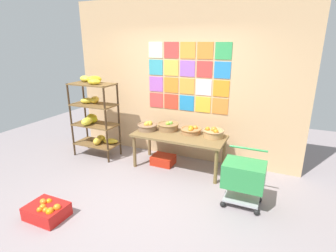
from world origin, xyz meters
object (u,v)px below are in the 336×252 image
(banana_shelf_unit, at_px, (94,113))
(fruit_basket_centre, at_px, (214,133))
(fruit_basket_back_left, at_px, (191,130))
(shopping_cart, at_px, (244,176))
(orange_crate_foreground, at_px, (47,211))
(fruit_basket_back_right, at_px, (168,126))
(display_table, at_px, (179,139))
(fruit_basket_right, at_px, (147,126))
(produce_crate_under_table, at_px, (163,160))

(banana_shelf_unit, height_order, fruit_basket_centre, banana_shelf_unit)
(fruit_basket_back_left, xyz_separation_m, shopping_cart, (1.07, -0.88, -0.25))
(fruit_basket_centre, bearing_deg, orange_crate_foreground, -126.36)
(fruit_basket_back_right, bearing_deg, banana_shelf_unit, -168.79)
(banana_shelf_unit, height_order, fruit_basket_back_right, banana_shelf_unit)
(display_table, xyz_separation_m, fruit_basket_right, (-0.64, 0.02, 0.14))
(fruit_basket_back_left, xyz_separation_m, produce_crate_under_table, (-0.48, -0.15, -0.61))
(banana_shelf_unit, relative_size, produce_crate_under_table, 3.91)
(banana_shelf_unit, xyz_separation_m, display_table, (1.74, 0.12, -0.30))
(fruit_basket_back_right, bearing_deg, fruit_basket_centre, -1.81)
(fruit_basket_back_right, relative_size, produce_crate_under_table, 0.96)
(orange_crate_foreground, bearing_deg, display_table, 63.26)
(orange_crate_foreground, bearing_deg, produce_crate_under_table, 71.01)
(fruit_basket_right, relative_size, shopping_cart, 0.47)
(fruit_basket_back_right, height_order, fruit_basket_back_left, fruit_basket_back_right)
(fruit_basket_right, bearing_deg, orange_crate_foreground, -100.73)
(display_table, bearing_deg, fruit_basket_right, 178.43)
(fruit_basket_back_left, relative_size, shopping_cart, 0.48)
(banana_shelf_unit, bearing_deg, produce_crate_under_table, 5.50)
(banana_shelf_unit, xyz_separation_m, fruit_basket_centre, (2.31, 0.26, -0.15))
(banana_shelf_unit, height_order, shopping_cart, banana_shelf_unit)
(orange_crate_foreground, height_order, shopping_cart, shopping_cart)
(shopping_cart, bearing_deg, fruit_basket_back_right, 138.54)
(fruit_basket_back_left, xyz_separation_m, orange_crate_foreground, (-1.19, -2.21, -0.59))
(banana_shelf_unit, bearing_deg, fruit_basket_right, 7.10)
(produce_crate_under_table, distance_m, shopping_cart, 1.75)
(produce_crate_under_table, bearing_deg, banana_shelf_unit, -174.50)
(fruit_basket_right, distance_m, shopping_cart, 2.02)
(fruit_basket_back_right, distance_m, fruit_basket_back_left, 0.44)
(fruit_basket_back_left, distance_m, fruit_basket_centre, 0.42)
(display_table, relative_size, fruit_basket_back_left, 4.34)
(display_table, relative_size, fruit_basket_centre, 4.50)
(fruit_basket_back_right, height_order, orange_crate_foreground, fruit_basket_back_right)
(banana_shelf_unit, height_order, fruit_basket_back_left, banana_shelf_unit)
(display_table, relative_size, produce_crate_under_table, 4.00)
(display_table, height_order, shopping_cart, shopping_cart)
(produce_crate_under_table, bearing_deg, fruit_basket_right, 179.89)
(fruit_basket_back_left, distance_m, produce_crate_under_table, 0.79)
(fruit_basket_right, height_order, fruit_basket_centre, fruit_basket_centre)
(fruit_basket_right, height_order, shopping_cart, fruit_basket_right)
(fruit_basket_centre, distance_m, orange_crate_foreground, 2.77)
(fruit_basket_back_left, height_order, produce_crate_under_table, fruit_basket_back_left)
(orange_crate_foreground, relative_size, shopping_cart, 0.64)
(banana_shelf_unit, xyz_separation_m, orange_crate_foreground, (0.71, -1.92, -0.76))
(fruit_basket_centre, bearing_deg, shopping_cart, -52.27)
(display_table, relative_size, fruit_basket_back_right, 4.16)
(shopping_cart, bearing_deg, fruit_basket_centre, 116.33)
(fruit_basket_back_right, xyz_separation_m, produce_crate_under_table, (-0.04, -0.15, -0.62))
(display_table, bearing_deg, fruit_basket_back_left, 46.09)
(banana_shelf_unit, height_order, display_table, banana_shelf_unit)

